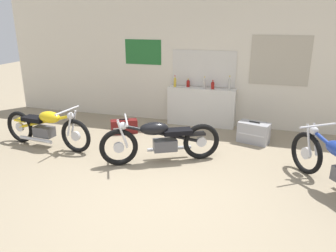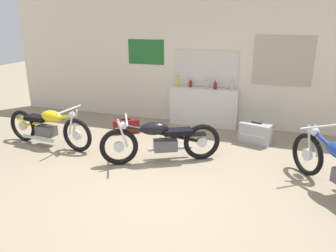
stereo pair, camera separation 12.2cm
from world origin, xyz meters
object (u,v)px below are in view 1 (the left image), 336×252
bottle_leftmost (175,82)px  bottle_center (204,83)px  bottle_right_center (213,85)px  bottle_left_center (188,83)px  motorcycle_yellow (46,127)px  hard_case_darkred (124,127)px  motorcycle_black (161,140)px  hard_case_silver (254,133)px  bottle_rightmost (229,84)px

bottle_leftmost → bottle_center: bottle_center is taller
bottle_right_center → bottle_left_center: bearing=173.5°
bottle_leftmost → bottle_center: (0.67, -0.01, 0.00)m
motorcycle_yellow → hard_case_darkred: motorcycle_yellow is taller
bottle_left_center → motorcycle_black: size_ratio=0.10×
bottle_left_center → hard_case_silver: 1.90m
hard_case_darkred → bottle_right_center: bearing=30.4°
bottle_left_center → hard_case_silver: bottle_left_center is taller
bottle_leftmost → bottle_rightmost: bottle_rightmost is taller
bottle_center → hard_case_darkred: bottle_center is taller
bottle_rightmost → bottle_center: bearing=-179.9°
bottle_rightmost → motorcycle_black: bearing=-111.8°
motorcycle_yellow → motorcycle_black: motorcycle_black is taller
bottle_rightmost → hard_case_darkred: (-2.07, -0.98, -0.86)m
hard_case_silver → bottle_center: bearing=147.3°
bottle_center → hard_case_darkred: size_ratio=0.46×
bottle_leftmost → bottle_rightmost: 1.22m
bottle_center → bottle_left_center: bearing=167.9°
bottle_leftmost → hard_case_silver: size_ratio=0.39×
bottle_left_center → bottle_right_center: (0.57, -0.06, 0.00)m
motorcycle_black → hard_case_darkred: motorcycle_black is taller
bottle_left_center → bottle_rightmost: 0.94m
bottle_left_center → motorcycle_yellow: bottle_left_center is taller
bottle_leftmost → bottle_left_center: bottle_leftmost is taller
bottle_rightmost → bottle_leftmost: bearing=179.7°
bottle_right_center → hard_case_darkred: bearing=-149.6°
bottle_left_center → motorcycle_yellow: (-2.21, -2.21, -0.55)m
bottle_center → motorcycle_black: 2.24m
bottle_leftmost → hard_case_darkred: bottle_leftmost is taller
bottle_leftmost → hard_case_silver: 2.12m
bottle_leftmost → bottle_right_center: (0.86, 0.01, -0.03)m
bottle_rightmost → motorcycle_yellow: (-3.15, -2.13, -0.61)m
bottle_leftmost → bottle_rightmost: (1.22, -0.01, 0.03)m
bottle_leftmost → bottle_rightmost: bearing=-0.3°
motorcycle_yellow → hard_case_darkred: (1.08, 1.14, -0.25)m
bottle_center → motorcycle_black: size_ratio=0.14×
bottle_center → hard_case_silver: (1.16, -0.74, -0.78)m
bottle_left_center → motorcycle_black: bottle_left_center is taller
bottle_left_center → bottle_center: size_ratio=0.70×
bottle_leftmost → motorcycle_black: size_ratio=0.14×
bottle_center → hard_case_darkred: (-1.52, -0.98, -0.84)m
motorcycle_yellow → hard_case_silver: 4.01m
motorcycle_black → bottle_rightmost: bearing=68.2°
bottle_right_center → motorcycle_black: 2.29m
bottle_right_center → hard_case_darkred: (-1.71, -1.00, -0.80)m
bottle_leftmost → bottle_rightmost: size_ratio=0.82×
motorcycle_yellow → hard_case_darkred: size_ratio=3.37×
bottle_right_center → motorcycle_yellow: (-2.79, -2.14, -0.55)m
bottle_left_center → hard_case_silver: (1.54, -0.82, -0.74)m
bottle_rightmost → hard_case_darkred: bearing=-154.6°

